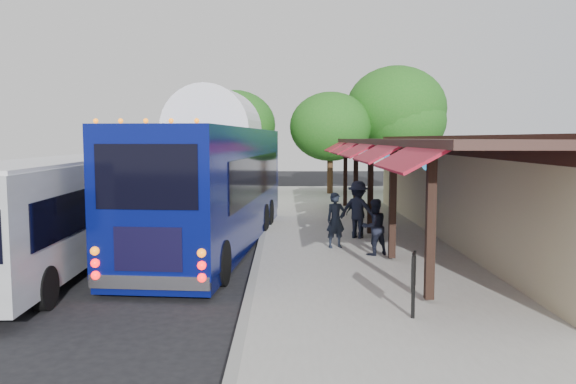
% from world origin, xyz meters
% --- Properties ---
extents(ground, '(90.00, 90.00, 0.00)m').
position_xyz_m(ground, '(0.00, 0.00, 0.00)').
color(ground, black).
rests_on(ground, ground).
extents(sidewalk, '(10.00, 40.00, 0.15)m').
position_xyz_m(sidewalk, '(5.00, 4.00, 0.07)').
color(sidewalk, '#9E9B93').
rests_on(sidewalk, ground).
extents(curb, '(0.20, 40.00, 0.16)m').
position_xyz_m(curb, '(0.05, 4.00, 0.07)').
color(curb, gray).
rests_on(curb, ground).
extents(station_shelter, '(8.15, 20.00, 3.60)m').
position_xyz_m(station_shelter, '(8.38, 4.00, 1.85)').
color(station_shelter, tan).
rests_on(station_shelter, ground).
extents(coach_bus, '(3.96, 13.01, 4.10)m').
position_xyz_m(coach_bus, '(-1.45, 2.82, 2.20)').
color(coach_bus, '#070F58').
rests_on(coach_bus, ground).
extents(city_bus, '(2.69, 11.05, 2.95)m').
position_xyz_m(city_bus, '(-5.30, -0.19, 1.63)').
color(city_bus, gray).
rests_on(city_bus, ground).
extents(ped_a, '(0.72, 0.60, 1.70)m').
position_xyz_m(ped_a, '(2.39, 1.83, 1.00)').
color(ped_a, black).
rests_on(ped_a, sidewalk).
extents(ped_b, '(0.97, 0.88, 1.63)m').
position_xyz_m(ped_b, '(3.40, 0.74, 0.97)').
color(ped_b, black).
rests_on(ped_b, sidewalk).
extents(ped_c, '(0.92, 0.43, 1.54)m').
position_xyz_m(ped_c, '(3.40, 3.93, 0.92)').
color(ped_c, black).
rests_on(ped_c, sidewalk).
extents(ped_d, '(1.44, 1.21, 1.93)m').
position_xyz_m(ped_d, '(3.30, 3.51, 1.11)').
color(ped_d, black).
rests_on(ped_d, sidewalk).
extents(sign_board, '(0.21, 0.55, 1.23)m').
position_xyz_m(sign_board, '(3.22, -5.00, 0.98)').
color(sign_board, black).
rests_on(sign_board, sidewalk).
extents(tree_left, '(4.94, 4.94, 6.32)m').
position_xyz_m(tree_left, '(3.61, 18.99, 4.21)').
color(tree_left, '#382314').
rests_on(tree_left, ground).
extents(tree_mid, '(6.29, 6.29, 8.06)m').
position_xyz_m(tree_mid, '(7.86, 20.45, 5.37)').
color(tree_mid, '#382314').
rests_on(tree_mid, ground).
extents(tree_right, '(5.37, 5.37, 6.88)m').
position_xyz_m(tree_right, '(8.22, 20.07, 4.59)').
color(tree_right, '#382314').
rests_on(tree_right, ground).
extents(tree_far, '(5.08, 5.08, 6.50)m').
position_xyz_m(tree_far, '(-2.29, 19.94, 4.33)').
color(tree_far, '#382314').
rests_on(tree_far, ground).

